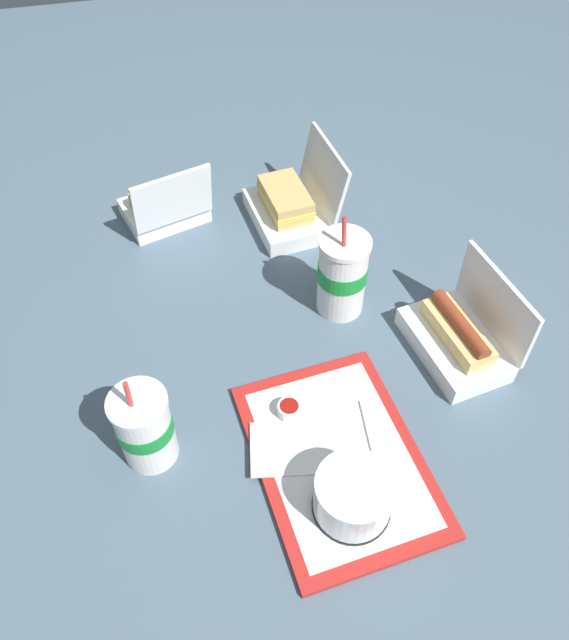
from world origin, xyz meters
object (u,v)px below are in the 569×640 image
at_px(ketchup_cup, 291,409).
at_px(soda_cup_corner, 342,274).
at_px(clamshell_hotdog_front, 460,336).
at_px(soda_cup_back, 145,427).
at_px(clamshell_sandwich_center, 290,206).
at_px(clamshell_hotdog_corner, 165,205).
at_px(food_tray, 338,458).
at_px(plastic_fork, 370,429).
at_px(cake_container, 353,497).

height_order(ketchup_cup, soda_cup_corner, soda_cup_corner).
distance_m(clamshell_hotdog_front, soda_cup_corner, 0.24).
bearing_deg(soda_cup_back, clamshell_sandwich_center, 144.84).
height_order(ketchup_cup, clamshell_hotdog_corner, clamshell_hotdog_corner).
distance_m(soda_cup_corner, soda_cup_back, 0.46).
relative_size(food_tray, clamshell_sandwich_center, 1.80).
xyz_separation_m(plastic_fork, clamshell_sandwich_center, (-0.56, 0.00, 0.03)).
distance_m(ketchup_cup, clamshell_sandwich_center, 0.52).
height_order(plastic_fork, clamshell_hotdog_corner, clamshell_hotdog_corner).
xyz_separation_m(clamshell_hotdog_corner, clamshell_hotdog_front, (0.50, 0.48, 0.00)).
distance_m(ketchup_cup, clamshell_hotdog_front, 0.34).
bearing_deg(cake_container, food_tray, 175.76).
xyz_separation_m(food_tray, soda_cup_back, (-0.09, -0.29, 0.07)).
xyz_separation_m(clamshell_hotdog_corner, soda_cup_corner, (0.34, 0.30, 0.05)).
relative_size(food_tray, plastic_fork, 3.57).
bearing_deg(soda_cup_back, clamshell_hotdog_corner, 171.08).
xyz_separation_m(plastic_fork, soda_cup_corner, (-0.29, 0.04, 0.07)).
xyz_separation_m(clamshell_hotdog_front, soda_cup_corner, (-0.16, -0.18, 0.05)).
bearing_deg(plastic_fork, clamshell_sandwich_center, -173.57).
height_order(food_tray, clamshell_sandwich_center, clamshell_sandwich_center).
height_order(food_tray, ketchup_cup, ketchup_cup).
xyz_separation_m(plastic_fork, soda_cup_back, (-0.05, -0.36, 0.06)).
distance_m(ketchup_cup, soda_cup_corner, 0.28).
distance_m(plastic_fork, clamshell_hotdog_front, 0.26).
bearing_deg(soda_cup_corner, clamshell_hotdog_corner, -138.63).
xyz_separation_m(ketchup_cup, clamshell_hotdog_front, (-0.07, 0.34, 0.01)).
bearing_deg(food_tray, soda_cup_corner, 162.93).
height_order(food_tray, clamshell_hotdog_front, clamshell_hotdog_front).
bearing_deg(clamshell_hotdog_front, plastic_fork, -58.34).
relative_size(cake_container, clamshell_sandwich_center, 0.56).
height_order(plastic_fork, clamshell_sandwich_center, clamshell_sandwich_center).
bearing_deg(plastic_fork, ketchup_cup, -110.78).
height_order(ketchup_cup, clamshell_hotdog_front, clamshell_hotdog_front).
distance_m(clamshell_hotdog_corner, clamshell_sandwich_center, 0.28).
relative_size(food_tray, soda_cup_corner, 1.68).
xyz_separation_m(ketchup_cup, plastic_fork, (0.06, 0.12, -0.01)).
height_order(soda_cup_corner, soda_cup_back, soda_cup_corner).
xyz_separation_m(ketchup_cup, clamshell_sandwich_center, (-0.50, 0.12, 0.02)).
bearing_deg(clamshell_hotdog_corner, soda_cup_corner, 41.37).
bearing_deg(soda_cup_corner, clamshell_hotdog_front, 48.85).
xyz_separation_m(food_tray, cake_container, (0.09, -0.01, 0.04)).
distance_m(cake_container, soda_cup_corner, 0.43).
relative_size(clamshell_hotdog_corner, soda_cup_back, 0.99).
relative_size(food_tray, ketchup_cup, 9.82).
xyz_separation_m(plastic_fork, clamshell_hotdog_corner, (-0.64, -0.27, 0.03)).
distance_m(food_tray, cake_container, 0.10).
bearing_deg(clamshell_hotdog_corner, cake_container, 14.54).
relative_size(plastic_fork, clamshell_hotdog_corner, 0.52).
bearing_deg(cake_container, ketchup_cup, -165.16).
bearing_deg(soda_cup_corner, soda_cup_back, -58.78).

